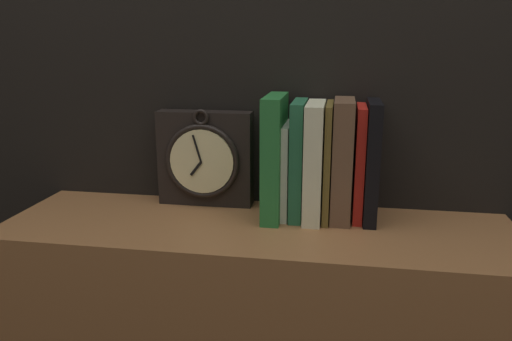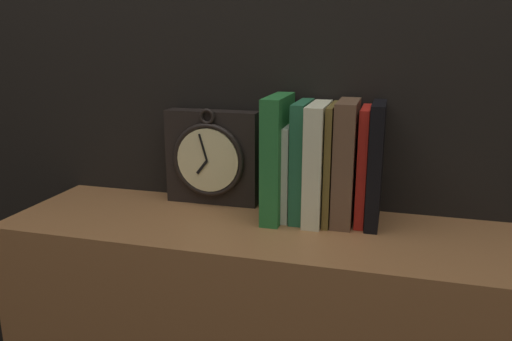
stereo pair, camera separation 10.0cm
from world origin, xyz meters
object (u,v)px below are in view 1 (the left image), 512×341
Objects in this scene: book_slot5_brown at (342,160)px; book_slot7_black at (371,162)px; book_slot3_cream at (314,161)px; book_slot0_green at (275,157)px; clock at (205,159)px; book_slot2_green at (298,159)px; book_slot6_red at (359,163)px; book_slot1_white at (287,170)px; book_slot4_brown at (328,162)px.

book_slot7_black is (0.06, 0.00, -0.00)m from book_slot5_brown.
book_slot0_green is at bearing -177.07° from book_slot3_cream.
book_slot0_green reaches higher than book_slot5_brown.
clock is 0.37m from book_slot7_black.
book_slot2_green is 0.99× the size of book_slot7_black.
book_slot7_black is (0.02, -0.01, 0.01)m from book_slot6_red.
book_slot4_brown is (0.09, -0.00, 0.02)m from book_slot1_white.
book_slot7_black is at bearing -5.84° from clock.
book_slot4_brown is at bearing -172.07° from book_slot6_red.
book_slot6_red is (0.13, 0.01, -0.00)m from book_slot2_green.
clock is 0.18m from book_slot0_green.
book_slot7_black is (0.09, 0.00, 0.00)m from book_slot4_brown.
book_slot0_green is 0.08m from book_slot3_cream.
book_slot4_brown is (0.03, 0.01, -0.00)m from book_slot3_cream.
book_slot1_white is at bearing 174.20° from book_slot2_green.
book_slot2_green reaches higher than book_slot1_white.
book_slot7_black reaches higher than book_slot2_green.
book_slot3_cream is 0.06m from book_slot5_brown.
book_slot2_green reaches higher than book_slot6_red.
book_slot5_brown is at bearing 4.27° from book_slot0_green.
clock is 0.94× the size of book_slot6_red.
book_slot3_cream is (0.03, -0.01, -0.00)m from book_slot2_green.
clock is 0.35m from book_slot6_red.
book_slot0_green is at bearing -153.28° from book_slot1_white.
book_slot3_cream is (0.25, -0.05, 0.01)m from clock.
book_slot2_green is at bearing -10.19° from clock.
clock is 0.25m from book_slot3_cream.
clock is at bearing 171.76° from book_slot4_brown.
book_slot0_green is 1.04× the size of book_slot7_black.
book_slot2_green reaches higher than book_slot4_brown.
book_slot0_green is at bearing -175.22° from book_slot4_brown.
book_slot1_white is at bearing 177.40° from book_slot4_brown.
book_slot7_black reaches higher than book_slot3_cream.
book_slot0_green is 0.11m from book_slot4_brown.
book_slot3_cream is 0.98× the size of book_slot7_black.
book_slot0_green is 1.08× the size of book_slot6_red.
book_slot6_red is 0.96× the size of book_slot7_black.
book_slot5_brown is 1.01× the size of book_slot7_black.
book_slot0_green is at bearing -174.06° from book_slot6_red.
book_slot7_black is at bearing 1.72° from book_slot4_brown.
book_slot4_brown is at bearing -8.24° from clock.
book_slot6_red reaches higher than book_slot1_white.
book_slot2_green reaches higher than book_slot3_cream.
book_slot2_green is 1.01× the size of book_slot4_brown.
book_slot1_white is 0.80× the size of book_slot7_black.
clock is at bearing 163.39° from book_slot0_green.
book_slot2_green reaches higher than clock.
book_slot4_brown is 0.07m from book_slot6_red.
book_slot2_green is 0.13m from book_slot6_red.
clock is 0.90× the size of book_slot7_black.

